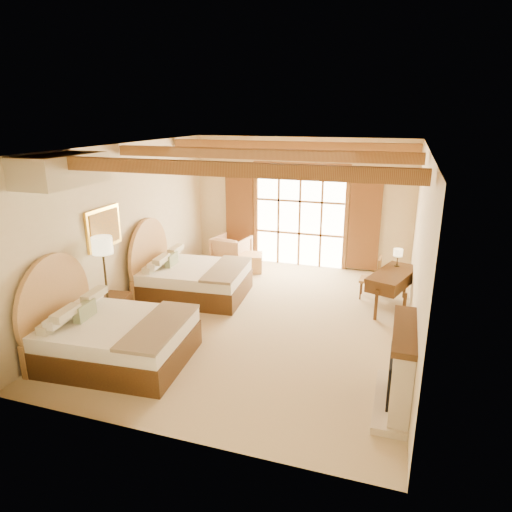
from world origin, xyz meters
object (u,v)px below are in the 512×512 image
at_px(bed_far, 187,276).
at_px(bed_near, 107,333).
at_px(nightstand, 116,309).
at_px(desk, 392,289).
at_px(armchair, 232,251).

bearing_deg(bed_far, bed_near, -94.70).
distance_m(bed_near, nightstand, 1.31).
relative_size(nightstand, desk, 0.36).
bearing_deg(desk, bed_near, -121.76).
distance_m(armchair, desk, 4.28).
xyz_separation_m(bed_near, armchair, (0.19, 4.97, -0.05)).
xyz_separation_m(bed_far, desk, (4.18, 0.63, -0.02)).
xyz_separation_m(bed_near, nightstand, (-0.63, 1.14, -0.16)).
bearing_deg(desk, nightstand, -135.66).
height_order(nightstand, desk, desk).
bearing_deg(nightstand, desk, 19.44).
bearing_deg(armchair, desk, 166.49).
bearing_deg(nightstand, bed_near, -67.00).
xyz_separation_m(nightstand, armchair, (0.82, 3.83, 0.11)).
bearing_deg(bed_near, nightstand, 114.57).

